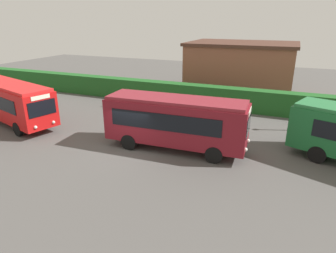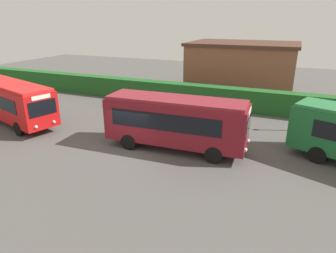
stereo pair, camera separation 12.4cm
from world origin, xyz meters
The scene contains 7 objects.
ground_plane centered at (0.00, 0.00, 0.00)m, with size 79.94×79.94×0.00m, color #514F4C.
bus_red centered at (-10.73, 0.98, 1.84)m, with size 8.97×4.70×3.20m.
bus_maroon centered at (2.42, 1.40, 1.88)m, with size 8.84×2.81×3.28m.
person_left centered at (2.77, 4.36, 0.99)m, with size 0.49×0.47×1.86m.
hedge_row centered at (0.00, 11.28, 0.99)m, with size 51.97×1.32×1.98m, color #1F5921.
depot_building centered at (3.53, 17.72, 2.73)m, with size 10.93×7.86×5.43m.
traffic_cone centered at (-6.98, 7.64, 0.30)m, with size 0.36×0.36×0.60m, color orange.
Camera 2 is at (8.66, -14.43, 7.73)m, focal length 31.55 mm.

